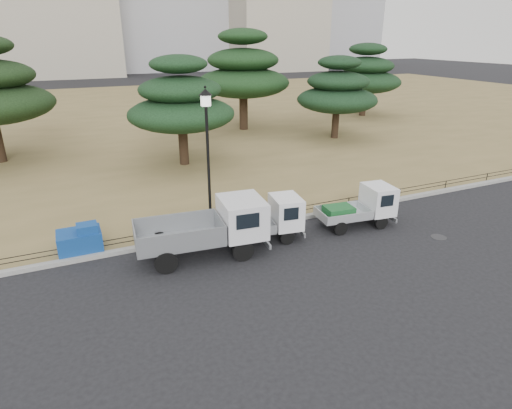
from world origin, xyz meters
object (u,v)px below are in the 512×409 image
truck_large (209,227)px  tarp_pile (81,239)px  truck_kei_front (267,220)px  street_lamp (207,138)px  truck_kei_rear (361,207)px

truck_large → tarp_pile: bearing=159.7°
tarp_pile → truck_large: bearing=-25.6°
truck_kei_front → street_lamp: (-1.79, 1.45, 3.05)m
truck_kei_rear → tarp_pile: bearing=175.1°
truck_kei_rear → street_lamp: 6.94m
truck_large → truck_kei_front: 2.43m
truck_kei_rear → truck_kei_front: bearing=-178.9°
truck_large → truck_kei_rear: (6.56, -0.12, -0.28)m
truck_large → tarp_pile: size_ratio=3.11×
truck_kei_front → tarp_pile: 6.89m
truck_kei_rear → tarp_pile: 11.03m
truck_large → street_lamp: (0.61, 1.72, 2.78)m
street_lamp → tarp_pile: size_ratio=3.65×
truck_large → truck_kei_front: bearing=11.7°
truck_large → street_lamp: 3.33m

